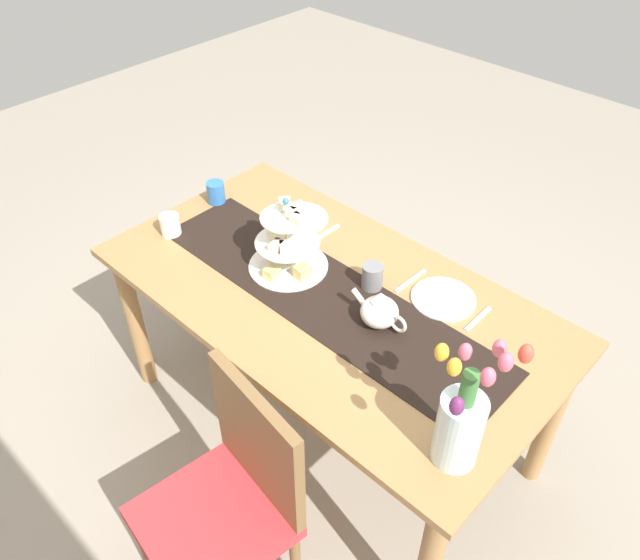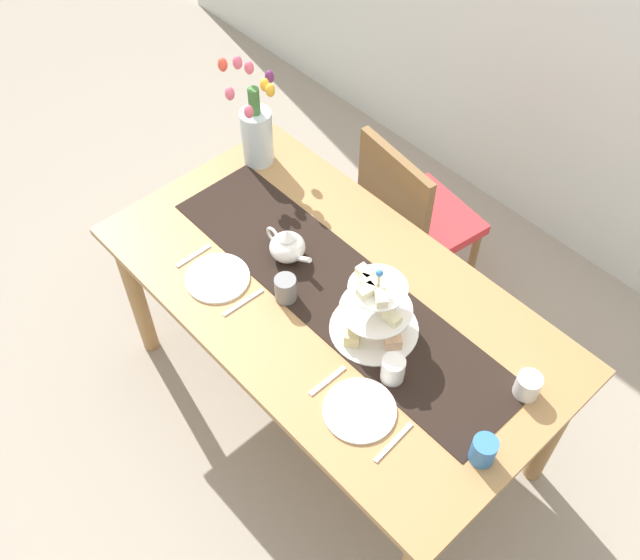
{
  "view_description": "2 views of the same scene",
  "coord_description": "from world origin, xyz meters",
  "px_view_note": "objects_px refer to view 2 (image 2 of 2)",
  "views": [
    {
      "loc": [
        -1.14,
        1.24,
        2.28
      ],
      "look_at": [
        0.01,
        0.04,
        0.84
      ],
      "focal_mm": 35.28,
      "sensor_mm": 36.0,
      "label": 1
    },
    {
      "loc": [
        1.12,
        -1.09,
        2.75
      ],
      "look_at": [
        -0.05,
        -0.01,
        0.81
      ],
      "focal_mm": 40.72,
      "sensor_mm": 36.0,
      "label": 2
    }
  ],
  "objects_px": {
    "tulip_vase": "(256,129)",
    "fork_right": "(327,381)",
    "dinner_plate_left": "(218,278)",
    "dining_table": "(331,312)",
    "dinner_plate_right": "(360,410)",
    "cream_jug": "(528,386)",
    "knife_right": "(394,442)",
    "teapot": "(287,246)",
    "knife_left": "(243,302)",
    "mug_white_text": "(393,370)",
    "mug_orange": "(483,450)",
    "chair_left": "(411,217)",
    "fork_left": "(193,256)",
    "tiered_cake_stand": "(376,311)",
    "mug_grey": "(286,288)"
  },
  "relations": [
    {
      "from": "mug_white_text",
      "to": "mug_orange",
      "type": "xyz_separation_m",
      "value": [
        0.37,
        -0.01,
        0.0
      ]
    },
    {
      "from": "cream_jug",
      "to": "mug_orange",
      "type": "bearing_deg",
      "value": -80.21
    },
    {
      "from": "tulip_vase",
      "to": "mug_grey",
      "type": "xyz_separation_m",
      "value": [
        0.62,
        -0.39,
        -0.11
      ]
    },
    {
      "from": "tulip_vase",
      "to": "dining_table",
      "type": "bearing_deg",
      "value": -19.95
    },
    {
      "from": "chair_left",
      "to": "tiered_cake_stand",
      "type": "height_order",
      "value": "tiered_cake_stand"
    },
    {
      "from": "dining_table",
      "to": "fork_right",
      "type": "distance_m",
      "value": 0.37
    },
    {
      "from": "chair_left",
      "to": "fork_right",
      "type": "bearing_deg",
      "value": -63.18
    },
    {
      "from": "knife_left",
      "to": "mug_grey",
      "type": "bearing_deg",
      "value": 56.04
    },
    {
      "from": "teapot",
      "to": "fork_right",
      "type": "relative_size",
      "value": 1.59
    },
    {
      "from": "dinner_plate_right",
      "to": "mug_grey",
      "type": "height_order",
      "value": "mug_grey"
    },
    {
      "from": "tulip_vase",
      "to": "mug_grey",
      "type": "relative_size",
      "value": 4.87
    },
    {
      "from": "tulip_vase",
      "to": "fork_right",
      "type": "relative_size",
      "value": 3.08
    },
    {
      "from": "teapot",
      "to": "mug_grey",
      "type": "bearing_deg",
      "value": -42.67
    },
    {
      "from": "tiered_cake_stand",
      "to": "fork_left",
      "type": "height_order",
      "value": "tiered_cake_stand"
    },
    {
      "from": "cream_jug",
      "to": "knife_right",
      "type": "bearing_deg",
      "value": -110.51
    },
    {
      "from": "mug_white_text",
      "to": "mug_orange",
      "type": "bearing_deg",
      "value": -0.82
    },
    {
      "from": "dinner_plate_left",
      "to": "dinner_plate_right",
      "type": "xyz_separation_m",
      "value": [
        0.72,
        0.0,
        0.0
      ]
    },
    {
      "from": "dining_table",
      "to": "fork_left",
      "type": "distance_m",
      "value": 0.54
    },
    {
      "from": "fork_right",
      "to": "mug_white_text",
      "type": "bearing_deg",
      "value": 51.05
    },
    {
      "from": "cream_jug",
      "to": "dinner_plate_left",
      "type": "distance_m",
      "value": 1.11
    },
    {
      "from": "dinner_plate_left",
      "to": "dining_table",
      "type": "bearing_deg",
      "value": 37.72
    },
    {
      "from": "chair_left",
      "to": "dinner_plate_right",
      "type": "distance_m",
      "value": 1.15
    },
    {
      "from": "teapot",
      "to": "cream_jug",
      "type": "relative_size",
      "value": 2.8
    },
    {
      "from": "teapot",
      "to": "fork_right",
      "type": "xyz_separation_m",
      "value": [
        0.48,
        -0.25,
        -0.06
      ]
    },
    {
      "from": "knife_left",
      "to": "fork_right",
      "type": "bearing_deg",
      "value": 0.0
    },
    {
      "from": "chair_left",
      "to": "mug_grey",
      "type": "distance_m",
      "value": 0.88
    },
    {
      "from": "knife_right",
      "to": "mug_orange",
      "type": "xyz_separation_m",
      "value": [
        0.21,
        0.15,
        0.04
      ]
    },
    {
      "from": "mug_orange",
      "to": "chair_left",
      "type": "bearing_deg",
      "value": 141.15
    },
    {
      "from": "knife_left",
      "to": "mug_orange",
      "type": "distance_m",
      "value": 0.94
    },
    {
      "from": "teapot",
      "to": "tulip_vase",
      "type": "relative_size",
      "value": 0.52
    },
    {
      "from": "tiered_cake_stand",
      "to": "tulip_vase",
      "type": "bearing_deg",
      "value": 164.27
    },
    {
      "from": "fork_left",
      "to": "dinner_plate_left",
      "type": "bearing_deg",
      "value": 0.0
    },
    {
      "from": "tiered_cake_stand",
      "to": "mug_grey",
      "type": "height_order",
      "value": "tiered_cake_stand"
    },
    {
      "from": "fork_right",
      "to": "knife_right",
      "type": "xyz_separation_m",
      "value": [
        0.29,
        0.0,
        0.0
      ]
    },
    {
      "from": "tulip_vase",
      "to": "fork_left",
      "type": "height_order",
      "value": "tulip_vase"
    },
    {
      "from": "dinner_plate_right",
      "to": "fork_right",
      "type": "distance_m",
      "value": 0.15
    },
    {
      "from": "fork_right",
      "to": "mug_grey",
      "type": "distance_m",
      "value": 0.37
    },
    {
      "from": "mug_grey",
      "to": "dinner_plate_left",
      "type": "bearing_deg",
      "value": -151.59
    },
    {
      "from": "teapot",
      "to": "dinner_plate_left",
      "type": "relative_size",
      "value": 1.04
    },
    {
      "from": "chair_left",
      "to": "fork_left",
      "type": "relative_size",
      "value": 6.07
    },
    {
      "from": "knife_left",
      "to": "knife_right",
      "type": "relative_size",
      "value": 1.0
    },
    {
      "from": "chair_left",
      "to": "fork_left",
      "type": "bearing_deg",
      "value": -104.53
    },
    {
      "from": "dining_table",
      "to": "mug_orange",
      "type": "xyz_separation_m",
      "value": [
        0.74,
        -0.1,
        0.15
      ]
    },
    {
      "from": "mug_grey",
      "to": "fork_left",
      "type": "bearing_deg",
      "value": -161.7
    },
    {
      "from": "teapot",
      "to": "fork_right",
      "type": "bearing_deg",
      "value": -27.52
    },
    {
      "from": "dining_table",
      "to": "dinner_plate_left",
      "type": "relative_size",
      "value": 7.37
    },
    {
      "from": "dinner_plate_left",
      "to": "mug_white_text",
      "type": "bearing_deg",
      "value": 12.86
    },
    {
      "from": "teapot",
      "to": "fork_left",
      "type": "relative_size",
      "value": 1.59
    },
    {
      "from": "tulip_vase",
      "to": "knife_left",
      "type": "distance_m",
      "value": 0.76
    },
    {
      "from": "dinner_plate_left",
      "to": "tulip_vase",
      "type": "bearing_deg",
      "value": 127.5
    }
  ]
}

